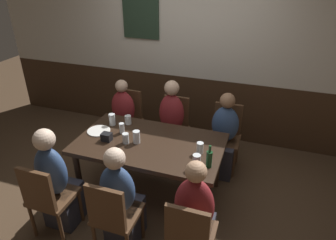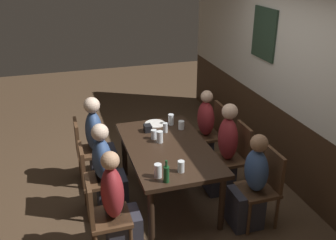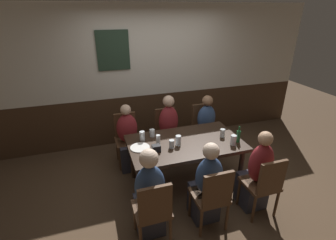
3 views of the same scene
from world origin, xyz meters
name	(u,v)px [view 2 (image 2 of 3)]	position (x,y,z in m)	size (l,w,h in m)	color
ground_plane	(168,199)	(0.00, 0.00, 0.00)	(12.00, 12.00, 0.00)	#4C3826
wall_back	(295,87)	(-0.01, 1.65, 1.30)	(6.40, 0.13, 2.60)	#3D2819
dining_table	(168,152)	(0.00, 0.00, 0.66)	(1.63, 0.95, 0.74)	black
chair_right_near	(102,214)	(0.72, -0.89, 0.50)	(0.40, 0.40, 0.88)	#513521
chair_right_far	(264,184)	(0.72, 0.89, 0.50)	(0.40, 0.40, 0.88)	#513521
chair_left_near	(86,148)	(-0.72, -0.89, 0.50)	(0.40, 0.40, 0.88)	#513521
chair_mid_near	(93,176)	(0.00, -0.89, 0.50)	(0.40, 0.40, 0.88)	#513521
chair_mid_far	(235,154)	(0.00, 0.89, 0.50)	(0.40, 0.40, 0.88)	#513521
chair_left_far	(213,130)	(-0.72, 0.89, 0.50)	(0.40, 0.40, 0.88)	#513521
person_right_near	(118,211)	(0.72, -0.73, 0.49)	(0.34, 0.37, 1.16)	#2D2D38
person_right_far	(250,189)	(0.72, 0.73, 0.47)	(0.34, 0.37, 1.11)	#2D2D38
person_left_near	(99,146)	(-0.72, -0.73, 0.50)	(0.34, 0.37, 1.18)	#2D2D38
person_mid_near	(107,175)	(0.00, -0.73, 0.48)	(0.34, 0.37, 1.13)	#2D2D38
person_mid_far	(223,155)	(0.00, 0.73, 0.50)	(0.34, 0.37, 1.19)	#2D2D38
person_left_far	(202,134)	(-0.72, 0.73, 0.46)	(0.34, 0.37, 1.11)	#2D2D38
tumbler_short	(154,135)	(-0.24, -0.10, 0.79)	(0.07, 0.07, 0.12)	silver
beer_glass_tall	(165,128)	(-0.38, 0.08, 0.79)	(0.06, 0.06, 0.12)	silver
tumbler_water	(181,125)	(-0.41, 0.31, 0.79)	(0.08, 0.08, 0.11)	silver
pint_glass_stout	(158,172)	(0.61, -0.29, 0.80)	(0.08, 0.08, 0.15)	silver
highball_clear	(181,167)	(0.58, -0.03, 0.79)	(0.07, 0.07, 0.13)	silver
beer_glass_half	(171,120)	(-0.58, 0.22, 0.81)	(0.08, 0.08, 0.14)	silver
pint_glass_amber	(160,137)	(-0.13, -0.06, 0.80)	(0.08, 0.08, 0.15)	silver
beer_bottle_green	(166,174)	(0.72, -0.23, 0.83)	(0.06, 0.06, 0.24)	#194723
plate_white_large	(155,124)	(-0.66, 0.02, 0.75)	(0.27, 0.27, 0.01)	white
condiment_caddy	(148,128)	(-0.46, -0.12, 0.79)	(0.11, 0.09, 0.09)	black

